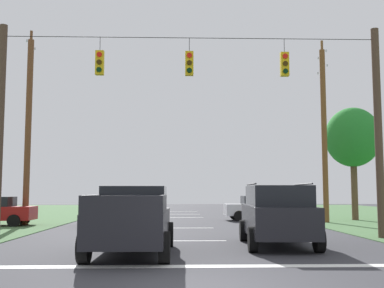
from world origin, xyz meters
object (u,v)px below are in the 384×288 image
(utility_pole_near_left, at_px, (28,129))
(tree_roadside_right, at_px, (353,138))
(suv_black, at_px, (277,214))
(utility_pole_mid_right, at_px, (324,131))
(distant_car_crossing_white, at_px, (259,208))
(pickup_truck, at_px, (133,220))
(distant_car_far_parked, at_px, (101,211))
(overhead_signal_span, at_px, (191,121))

(utility_pole_near_left, relative_size, tree_roadside_right, 1.52)
(suv_black, xyz_separation_m, utility_pole_mid_right, (5.28, 11.74, 4.28))
(utility_pole_near_left, xyz_separation_m, tree_roadside_right, (19.32, 3.45, -0.06))
(suv_black, height_order, distant_car_crossing_white, suv_black)
(pickup_truck, height_order, distant_car_crossing_white, pickup_truck)
(distant_car_far_parked, xyz_separation_m, utility_pole_near_left, (-4.22, 0.81, 4.45))
(overhead_signal_span, distance_m, distant_car_far_parked, 9.32)
(distant_car_crossing_white, relative_size, utility_pole_mid_right, 0.40)
(pickup_truck, bearing_deg, overhead_signal_span, 66.91)
(suv_black, height_order, tree_roadside_right, tree_roadside_right)
(overhead_signal_span, height_order, utility_pole_near_left, utility_pole_near_left)
(overhead_signal_span, bearing_deg, distant_car_crossing_white, 68.55)
(suv_black, distance_m, distant_car_far_parked, 12.18)
(suv_black, xyz_separation_m, distant_car_far_parked, (-7.30, 9.75, -0.27))
(overhead_signal_span, height_order, tree_roadside_right, overhead_signal_span)
(distant_car_far_parked, height_order, utility_pole_mid_right, utility_pole_mid_right)
(suv_black, distance_m, distant_car_crossing_white, 14.26)
(overhead_signal_span, xyz_separation_m, tree_roadside_right, (10.57, 11.51, 0.67))
(distant_car_crossing_white, height_order, utility_pole_mid_right, utility_pole_mid_right)
(distant_car_crossing_white, height_order, utility_pole_near_left, utility_pole_near_left)
(distant_car_far_parked, height_order, utility_pole_near_left, utility_pole_near_left)
(suv_black, relative_size, distant_car_crossing_white, 1.13)
(overhead_signal_span, relative_size, tree_roadside_right, 2.11)
(distant_car_far_parked, bearing_deg, tree_roadside_right, 15.78)
(suv_black, relative_size, distant_car_far_parked, 1.10)
(distant_car_far_parked, distance_m, utility_pole_mid_right, 13.53)
(distant_car_crossing_white, distance_m, utility_pole_mid_right, 6.21)
(distant_car_far_parked, relative_size, utility_pole_near_left, 0.41)
(pickup_truck, relative_size, utility_pole_mid_right, 0.50)
(overhead_signal_span, relative_size, suv_black, 3.05)
(suv_black, relative_size, utility_pole_mid_right, 0.46)
(pickup_truck, xyz_separation_m, distant_car_far_parked, (-2.71, 11.52, -0.18))
(overhead_signal_span, xyz_separation_m, utility_pole_mid_right, (8.05, 9.23, 0.83))
(pickup_truck, height_order, utility_pole_near_left, utility_pole_near_left)
(utility_pole_near_left, bearing_deg, pickup_truck, -60.67)
(distant_car_crossing_white, distance_m, tree_roadside_right, 7.43)
(pickup_truck, bearing_deg, tree_roadside_right, 51.86)
(overhead_signal_span, bearing_deg, utility_pole_near_left, 137.39)
(utility_pole_mid_right, distance_m, tree_roadside_right, 3.40)
(distant_car_crossing_white, xyz_separation_m, utility_pole_near_left, (-13.32, -3.58, 4.45))
(suv_black, relative_size, utility_pole_near_left, 0.45)
(suv_black, distance_m, tree_roadside_right, 16.56)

